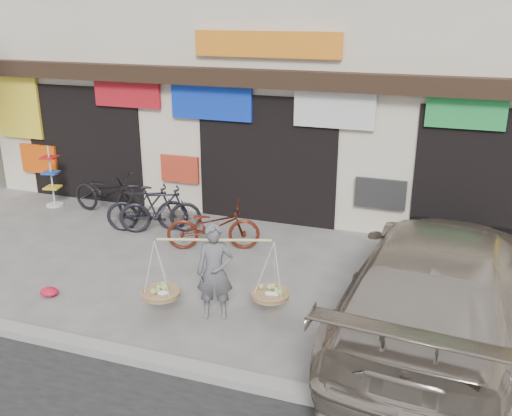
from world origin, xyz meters
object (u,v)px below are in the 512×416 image
(street_vendor, at_px, (215,276))
(suv, at_px, (440,283))
(bike_0, at_px, (107,193))
(display_rack, at_px, (52,182))
(bike_1, at_px, (147,208))
(bike_3, at_px, (160,209))
(bike_2, at_px, (213,226))

(street_vendor, distance_m, suv, 3.16)
(bike_0, height_order, display_rack, display_rack)
(bike_0, xyz_separation_m, bike_1, (1.33, -0.58, 0.01))
(bike_1, bearing_deg, suv, -133.28)
(street_vendor, height_order, suv, suv)
(suv, height_order, display_rack, suv)
(bike_3, bearing_deg, bike_1, 67.48)
(bike_3, bearing_deg, suv, -134.31)
(bike_2, height_order, bike_3, bike_3)
(street_vendor, bearing_deg, suv, -8.09)
(bike_1, height_order, bike_3, same)
(bike_0, relative_size, bike_2, 1.06)
(bike_0, relative_size, bike_1, 1.12)
(bike_0, distance_m, bike_3, 1.73)
(bike_2, relative_size, suv, 0.30)
(bike_0, relative_size, suv, 0.32)
(bike_2, relative_size, bike_3, 1.06)
(bike_1, height_order, suv, suv)
(bike_0, bearing_deg, street_vendor, -120.43)
(bike_0, bearing_deg, bike_1, -104.47)
(street_vendor, xyz_separation_m, bike_0, (-4.03, 3.32, -0.18))
(suv, bearing_deg, display_rack, -13.29)
(bike_2, bearing_deg, street_vendor, -176.25)
(street_vendor, distance_m, bike_2, 2.56)
(bike_3, bearing_deg, street_vendor, -161.36)
(suv, distance_m, display_rack, 9.13)
(street_vendor, relative_size, bike_0, 1.12)
(bike_0, relative_size, bike_3, 1.12)
(street_vendor, xyz_separation_m, bike_2, (-1.04, 2.33, -0.21))
(street_vendor, bearing_deg, display_rack, 130.56)
(street_vendor, xyz_separation_m, bike_1, (-2.70, 2.74, -0.18))
(bike_1, xyz_separation_m, bike_3, (0.30, 0.00, 0.00))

